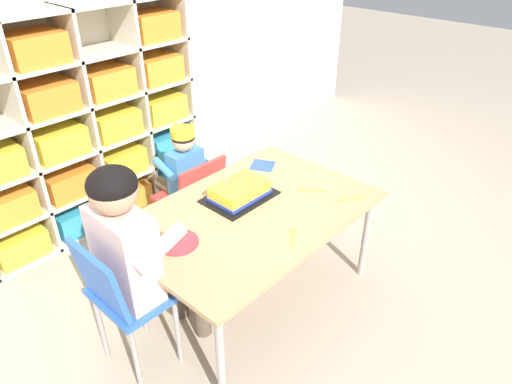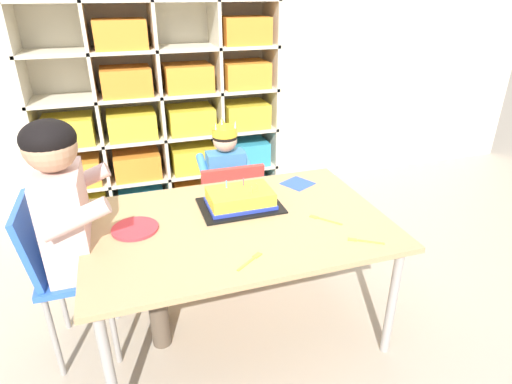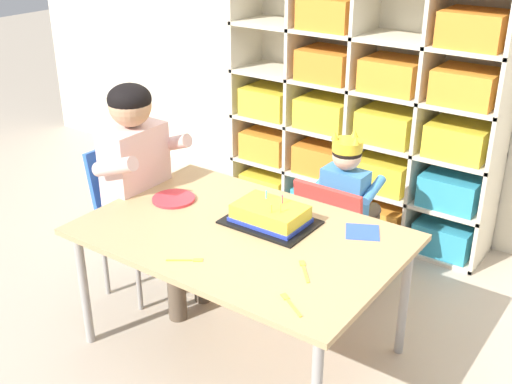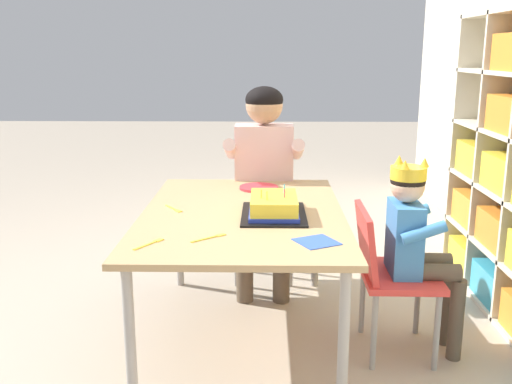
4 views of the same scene
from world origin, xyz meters
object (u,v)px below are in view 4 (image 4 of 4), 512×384
adult_helper_seated (264,165)px  paper_plate_stack (259,188)px  child_with_crown (415,235)px  birthday_cake_on_tray (274,207)px  fork_near_cake_tray (150,243)px  fork_at_table_front_edge (174,209)px  fork_beside_plate_stack (210,237)px  classroom_chair_blue (387,268)px  activity_table (243,222)px  classroom_chair_adult_side (264,197)px

adult_helper_seated → paper_plate_stack: 0.20m
child_with_crown → birthday_cake_on_tray: bearing=84.0°
fork_near_cake_tray → fork_at_table_front_edge: size_ratio=1.07×
paper_plate_stack → fork_beside_plate_stack: bearing=-12.0°
classroom_chair_blue → birthday_cake_on_tray: (-0.06, -0.46, 0.23)m
classroom_chair_blue → fork_near_cake_tray: bearing=109.9°
adult_helper_seated → fork_beside_plate_stack: 0.98m
birthday_cake_on_tray → fork_at_table_front_edge: bearing=-101.1°
fork_beside_plate_stack → birthday_cake_on_tray: bearing=-167.9°
birthday_cake_on_tray → paper_plate_stack: (-0.46, -0.07, -0.03)m
activity_table → birthday_cake_on_tray: birthday_cake_on_tray is taller
fork_at_table_front_edge → child_with_crown: bearing=-134.2°
child_with_crown → birthday_cake_on_tray: (-0.07, -0.56, 0.09)m
birthday_cake_on_tray → fork_near_cake_tray: birthday_cake_on_tray is taller
activity_table → birthday_cake_on_tray: (0.05, 0.13, 0.08)m
birthday_cake_on_tray → fork_near_cake_tray: (0.37, -0.43, -0.03)m
activity_table → child_with_crown: bearing=80.4°
classroom_chair_adult_side → adult_helper_seated: adult_helper_seated is taller
classroom_chair_adult_side → fork_near_cake_tray: classroom_chair_adult_side is taller
paper_plate_stack → child_with_crown: bearing=49.8°
classroom_chair_blue → child_with_crown: size_ratio=0.74×
fork_near_cake_tray → activity_table: bearing=176.7°
classroom_chair_blue → fork_beside_plate_stack: 0.75m
child_with_crown → classroom_chair_adult_side: 1.03m
activity_table → fork_beside_plate_stack: bearing=-16.0°
fork_near_cake_tray → classroom_chair_adult_side: bearing=-166.5°
classroom_chair_blue → birthday_cake_on_tray: birthday_cake_on_tray is taller
classroom_chair_adult_side → birthday_cake_on_tray: 0.78m
adult_helper_seated → paper_plate_stack: (0.19, -0.02, -0.07)m
classroom_chair_blue → fork_near_cake_tray: classroom_chair_blue is taller
activity_table → fork_near_cake_tray: bearing=-35.6°
activity_table → classroom_chair_blue: (0.12, 0.58, -0.16)m
activity_table → fork_beside_plate_stack: 0.37m
activity_table → adult_helper_seated: adult_helper_seated is taller
paper_plate_stack → birthday_cake_on_tray: bearing=8.2°
paper_plate_stack → fork_at_table_front_edge: bearing=-42.6°
paper_plate_stack → fork_beside_plate_stack: size_ratio=1.55×
classroom_chair_blue → fork_at_table_front_edge: classroom_chair_blue is taller
child_with_crown → paper_plate_stack: bearing=50.6°
adult_helper_seated → fork_beside_plate_stack: adult_helper_seated is taller
activity_table → adult_helper_seated: 0.62m
activity_table → fork_at_table_front_edge: bearing=-96.3°
classroom_chair_blue → birthday_cake_on_tray: bearing=82.7°
activity_table → birthday_cake_on_tray: bearing=68.7°
adult_helper_seated → fork_beside_plate_stack: (0.96, -0.19, -0.08)m
child_with_crown → fork_near_cake_tray: 1.04m
activity_table → birthday_cake_on_tray: size_ratio=3.46×
child_with_crown → birthday_cake_on_tray: 0.57m
birthday_cake_on_tray → fork_at_table_front_edge: birthday_cake_on_tray is taller
classroom_chair_blue → paper_plate_stack: size_ratio=3.22×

